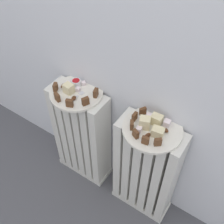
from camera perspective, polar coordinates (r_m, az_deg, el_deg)
ground_plane at (r=1.59m, az=-6.06°, el=-21.71°), size 6.00×6.00×0.00m
radiator_left at (r=1.50m, az=-6.30°, el=-5.00°), size 0.31×0.13×0.61m
radiator_right at (r=1.37m, az=7.00°, el=-12.13°), size 0.31×0.13×0.61m
plate_left at (r=1.27m, az=-7.43°, el=4.01°), size 0.25×0.25×0.01m
plate_right at (r=1.12m, az=8.44°, el=-3.55°), size 0.25×0.25×0.01m
dark_cake_slice_left_0 at (r=1.28m, az=-11.74°, el=5.09°), size 0.03×0.03×0.04m
dark_cake_slice_left_1 at (r=1.22m, az=-11.36°, el=3.05°), size 0.03×0.03×0.04m
dark_cake_slice_left_2 at (r=1.19m, az=-8.86°, el=1.85°), size 0.03×0.03×0.04m
dark_cake_slice_left_3 at (r=1.19m, az=-5.57°, el=2.25°), size 0.03×0.03×0.04m
dark_cake_slice_left_4 at (r=1.22m, az=-3.41°, el=4.01°), size 0.02×0.03×0.04m
marble_cake_slice_left_0 at (r=1.25m, az=-9.06°, el=4.86°), size 0.05×0.04×0.04m
turkish_delight_left_0 at (r=1.26m, az=-7.09°, el=4.74°), size 0.02×0.02×0.02m
turkish_delight_left_1 at (r=1.29m, az=-5.95°, el=5.97°), size 0.03×0.03×0.02m
turkish_delight_left_2 at (r=1.30m, az=-9.14°, el=5.85°), size 0.03×0.03×0.02m
medjool_date_left_0 at (r=1.22m, az=-8.00°, el=2.89°), size 0.02×0.03×0.02m
medjool_date_left_1 at (r=1.29m, az=-10.21°, el=5.43°), size 0.02×0.03×0.02m
jam_bowl_left at (r=1.29m, az=-7.50°, el=6.17°), size 0.04×0.04×0.03m
dark_cake_slice_right_0 at (r=1.15m, az=6.45°, el=0.16°), size 0.03×0.03×0.04m
dark_cake_slice_right_1 at (r=1.12m, az=4.75°, el=-0.97°), size 0.01×0.03×0.04m
dark_cake_slice_right_2 at (r=1.09m, az=4.15°, el=-2.71°), size 0.03×0.03×0.04m
dark_cake_slice_right_3 at (r=1.06m, az=4.95°, el=-4.56°), size 0.03×0.02×0.04m
dark_cake_slice_right_4 at (r=1.05m, az=6.97°, el=-5.90°), size 0.03×0.02×0.04m
dark_cake_slice_right_5 at (r=1.05m, az=9.55°, el=-6.21°), size 0.03×0.03×0.04m
marble_cake_slice_right_0 at (r=1.08m, az=9.53°, el=-4.15°), size 0.05×0.04×0.04m
marble_cake_slice_right_1 at (r=1.12m, az=9.29°, el=-1.60°), size 0.05×0.04×0.04m
marble_cake_slice_right_2 at (r=1.09m, az=6.84°, el=-2.24°), size 0.05×0.05×0.05m
turkish_delight_right_0 at (r=1.12m, az=11.44°, el=-2.29°), size 0.03×0.03×0.03m
turkish_delight_right_1 at (r=1.14m, az=7.73°, el=-0.87°), size 0.03×0.03×0.02m
turkish_delight_right_2 at (r=1.09m, az=5.64°, el=-3.66°), size 0.03×0.03×0.02m
medjool_date_right_0 at (r=1.15m, az=9.22°, el=-0.78°), size 0.03×0.03×0.01m
medjool_date_right_1 at (r=1.07m, az=7.45°, el=-4.86°), size 0.03×0.03×0.02m
medjool_date_right_2 at (r=1.10m, az=11.12°, el=-3.71°), size 0.03×0.03×0.02m
fork at (r=1.24m, az=-7.19°, el=3.35°), size 0.02×0.09×0.00m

